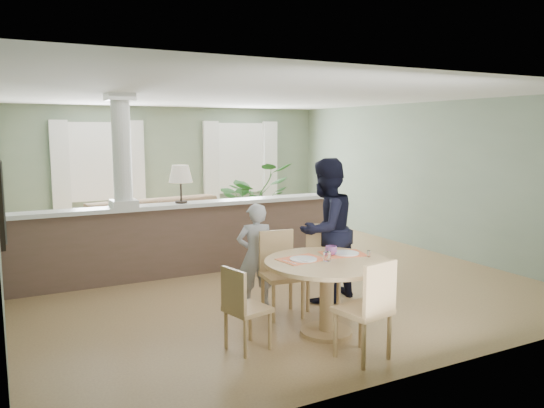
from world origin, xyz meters
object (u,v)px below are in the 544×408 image
sofa (164,227)px  houseplant (253,203)px  chair_far_man (323,262)px  child_person (256,255)px  chair_far_boy (280,269)px  chair_near (369,306)px  man_person (325,230)px  chair_side (242,305)px  dining_table (327,276)px

sofa → houseplant: bearing=-10.0°
chair_far_man → child_person: bearing=-174.2°
chair_far_boy → chair_near: chair_far_boy is taller
chair_near → man_person: (0.65, 1.75, 0.38)m
chair_far_boy → chair_side: (-0.85, -0.79, -0.08)m
houseplant → chair_near: 5.45m
sofa → child_person: child_person is taller
houseplant → dining_table: 4.69m
houseplant → child_person: houseplant is taller
sofa → houseplant: (1.72, -0.07, 0.33)m
chair_far_man → child_person: child_person is taller
chair_far_man → sofa: bearing=135.8°
chair_far_boy → chair_near: (0.12, -1.56, -0.01)m
sofa → chair_far_boy: 3.81m
houseplant → chair_side: houseplant is taller
houseplant → chair_far_boy: houseplant is taller
houseplant → child_person: bearing=-114.8°
chair_far_man → chair_near: (-0.51, -1.59, -0.02)m
child_person → chair_far_boy: bearing=122.7°
chair_side → man_person: 1.95m
houseplant → chair_far_boy: size_ratio=1.60×
chair_far_man → child_person: size_ratio=0.78×
houseplant → chair_side: bearing=-116.6°
sofa → dining_table: bearing=-91.9°
chair_far_boy → chair_far_man: (0.63, 0.03, 0.01)m
chair_side → chair_far_boy: bearing=-60.9°
chair_far_boy → chair_near: 1.56m
dining_table → chair_far_boy: 0.81m
chair_near → child_person: (-0.25, 1.96, 0.11)m
houseplant → chair_side: size_ratio=1.86×
houseplant → child_person: size_ratio=1.22×
chair_far_boy → houseplant: bearing=76.1°
houseplant → chair_near: bearing=-103.8°
chair_side → man_person: bearing=-72.3°
man_person → chair_far_man: bearing=30.6°
dining_table → chair_far_man: chair_far_man is taller
dining_table → sofa: bearing=95.7°
sofa → dining_table: (0.46, -4.59, 0.18)m
child_person → man_person: (0.90, -0.20, 0.27)m
houseplant → man_person: bearing=-100.3°
dining_table → chair_near: (-0.03, -0.77, -0.10)m
chair_near → man_person: 1.91m
chair_far_man → chair_side: 1.69m
houseplant → man_person: size_ratio=0.87×
houseplant → child_person: 3.67m
sofa → man_person: man_person is taller
houseplant → child_person: (-1.54, -3.33, -0.15)m
chair_near → chair_side: (-0.97, 0.77, -0.07)m
sofa → child_person: bearing=-94.5°
houseplant → chair_far_man: bearing=-101.9°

